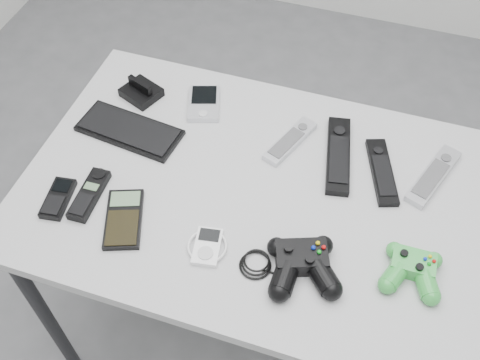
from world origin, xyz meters
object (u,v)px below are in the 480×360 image
(desk, at_px, (261,207))
(remote_black_b, at_px, (382,171))
(mp3_player, at_px, (207,246))
(pda, at_px, (204,103))
(pda_keyboard, at_px, (129,130))
(calculator, at_px, (124,219))
(controller_green, at_px, (412,269))
(remote_silver_b, at_px, (434,176))
(cordless_handset, at_px, (89,194))
(remote_black_a, at_px, (338,155))
(controller_black, at_px, (302,263))
(remote_silver_a, at_px, (290,141))
(mobile_phone, at_px, (58,198))

(desk, distance_m, remote_black_b, 0.30)
(desk, height_order, mp3_player, mp3_player)
(pda, bearing_deg, pda_keyboard, -152.39)
(calculator, xyz_separation_m, controller_green, (0.63, 0.07, 0.01))
(remote_silver_b, distance_m, cordless_handset, 0.81)
(desk, xyz_separation_m, remote_black_a, (0.15, 0.16, 0.08))
(mp3_player, xyz_separation_m, controller_black, (0.21, 0.01, 0.02))
(desk, distance_m, controller_black, 0.24)
(mp3_player, bearing_deg, remote_silver_a, 65.78)
(remote_silver_a, bearing_deg, mobile_phone, -122.35)
(remote_silver_a, bearing_deg, desk, -76.61)
(desk, relative_size, remote_silver_a, 6.46)
(remote_silver_b, relative_size, mp3_player, 2.21)
(pda_keyboard, height_order, mobile_phone, mobile_phone)
(remote_silver_b, bearing_deg, calculator, -131.81)
(controller_black, bearing_deg, pda_keyboard, 133.73)
(remote_silver_a, bearing_deg, pda_keyboard, -145.78)
(remote_silver_a, relative_size, remote_black_b, 0.88)
(cordless_handset, bearing_deg, calculator, -20.75)
(pda, height_order, remote_black_b, pda)
(pda, relative_size, controller_black, 0.48)
(cordless_handset, height_order, mp3_player, cordless_handset)
(controller_black, distance_m, controller_green, 0.23)
(remote_silver_a, height_order, cordless_handset, cordless_handset)
(remote_silver_b, relative_size, cordless_handset, 1.42)
(remote_black_b, height_order, controller_black, controller_black)
(cordless_handset, bearing_deg, pda, 66.19)
(remote_black_b, height_order, mp3_player, remote_black_b)
(remote_silver_b, bearing_deg, desk, -136.10)
(mobile_phone, height_order, cordless_handset, cordless_handset)
(remote_black_b, bearing_deg, mp3_player, -153.99)
(pda_keyboard, distance_m, controller_black, 0.57)
(remote_silver_a, distance_m, remote_black_b, 0.24)
(remote_black_a, height_order, mp3_player, remote_black_a)
(calculator, bearing_deg, remote_black_b, 10.57)
(calculator, height_order, controller_green, controller_green)
(remote_silver_b, height_order, mp3_player, remote_silver_b)
(remote_silver_a, height_order, mobile_phone, same)
(controller_black, bearing_deg, remote_silver_b, 34.35)
(pda, height_order, remote_black_a, remote_black_a)
(pda_keyboard, relative_size, calculator, 1.68)
(mobile_phone, xyz_separation_m, controller_green, (0.80, 0.06, 0.01))
(remote_silver_a, distance_m, controller_black, 0.36)
(remote_silver_a, height_order, remote_silver_b, remote_silver_b)
(desk, distance_m, calculator, 0.33)
(cordless_handset, distance_m, calculator, 0.11)
(controller_black, bearing_deg, cordless_handset, 156.05)
(pda_keyboard, relative_size, remote_black_a, 1.10)
(remote_silver_a, relative_size, remote_silver_b, 0.85)
(pda_keyboard, height_order, remote_silver_b, remote_silver_b)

